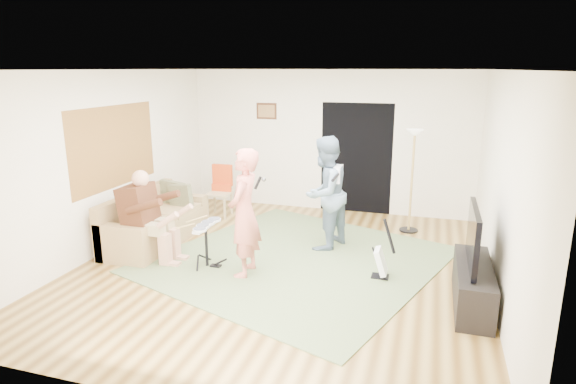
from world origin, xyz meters
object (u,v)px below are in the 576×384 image
object	(u,v)px
television	(473,237)
torchiere_lamp	(413,162)
guitar_spare	(381,261)
singer	(244,213)
dining_chair	(220,198)
sofa	(152,226)
guitarist	(325,193)
tv_cabinet	(473,286)
drum_kit	(207,247)

from	to	relation	value
television	torchiere_lamp	bearing A→B (deg)	107.84
guitar_spare	torchiere_lamp	bearing A→B (deg)	83.33
torchiere_lamp	television	distance (m)	2.68
singer	dining_chair	size ratio (longest dim) A/B	1.80
sofa	torchiere_lamp	bearing A→B (deg)	24.08
guitar_spare	dining_chair	xyz separation A→B (m)	(-3.23, 1.97, 0.10)
guitarist	television	world-z (taller)	guitarist
singer	tv_cabinet	world-z (taller)	singer
sofa	guitarist	xyz separation A→B (m)	(2.70, 0.57, 0.60)
tv_cabinet	torchiere_lamp	bearing A→B (deg)	108.86
drum_kit	torchiere_lamp	xyz separation A→B (m)	(2.63, 2.40, 0.91)
drum_kit	guitarist	distance (m)	1.95
guitar_spare	tv_cabinet	bearing A→B (deg)	-22.17
drum_kit	tv_cabinet	bearing A→B (deg)	-2.12
sofa	dining_chair	world-z (taller)	dining_chair
drum_kit	guitarist	bearing A→B (deg)	40.89
dining_chair	tv_cabinet	world-z (taller)	dining_chair
sofa	television	xyz separation A→B (m)	(4.74, -0.78, 0.58)
dining_chair	television	world-z (taller)	television
guitarist	television	bearing A→B (deg)	76.63
dining_chair	tv_cabinet	xyz separation A→B (m)	(4.34, -2.42, -0.09)
singer	guitarist	world-z (taller)	guitarist
singer	torchiere_lamp	xyz separation A→B (m)	(2.02, 2.48, 0.34)
singer	guitarist	bearing A→B (deg)	145.58
tv_cabinet	guitar_spare	bearing A→B (deg)	157.83
tv_cabinet	guitarist	bearing A→B (deg)	147.23
drum_kit	torchiere_lamp	size ratio (longest dim) A/B	0.38
drum_kit	guitarist	world-z (taller)	guitarist
guitar_spare	dining_chair	world-z (taller)	dining_chair
sofa	singer	xyz separation A→B (m)	(1.91, -0.73, 0.59)
sofa	drum_kit	world-z (taller)	sofa
television	drum_kit	bearing A→B (deg)	177.85
guitarist	torchiere_lamp	distance (m)	1.74
singer	guitarist	size ratio (longest dim) A/B	0.99
guitar_spare	television	distance (m)	1.30
drum_kit	dining_chair	world-z (taller)	dining_chair
guitarist	television	distance (m)	2.45
guitar_spare	torchiere_lamp	distance (m)	2.31
guitar_spare	television	xyz separation A→B (m)	(1.06, -0.45, 0.61)
sofa	guitar_spare	distance (m)	3.70
drum_kit	singer	size ratio (longest dim) A/B	0.38
drum_kit	torchiere_lamp	world-z (taller)	torchiere_lamp
singer	tv_cabinet	size ratio (longest dim) A/B	1.23
drum_kit	television	bearing A→B (deg)	-2.15
sofa	guitarist	world-z (taller)	guitarist
sofa	tv_cabinet	bearing A→B (deg)	-9.24
dining_chair	drum_kit	bearing A→B (deg)	-71.85
torchiere_lamp	tv_cabinet	size ratio (longest dim) A/B	1.25
guitarist	television	size ratio (longest dim) A/B	1.60
sofa	singer	distance (m)	2.13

